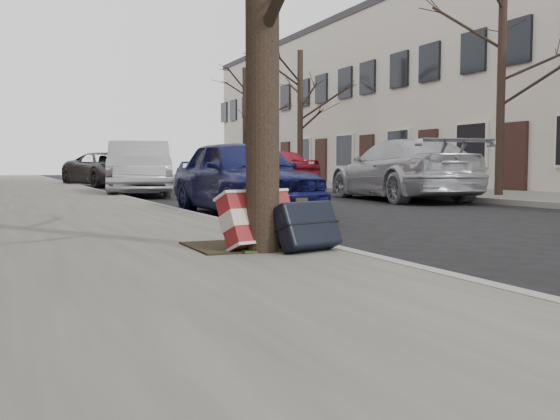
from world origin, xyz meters
name	(u,v)px	position (x,y,z in m)	size (l,w,h in m)	color
ground	(520,266)	(0.00, 0.00, 0.00)	(120.00, 120.00, 0.00)	black
near_sidewalk	(9,194)	(-3.70, 15.00, 0.06)	(5.00, 70.00, 0.12)	slate
far_sidewalk	(365,188)	(7.80, 15.00, 0.06)	(4.00, 70.00, 0.12)	slate
house_far	(467,96)	(13.15, 16.00, 3.60)	(6.70, 40.00, 7.20)	beige
dirt_patch	(240,246)	(-2.00, 1.20, 0.13)	(0.85, 0.85, 0.01)	black
suitcase_red	(258,220)	(-1.92, 0.98, 0.37)	(0.64, 0.18, 0.46)	maroon
suitcase_navy	(308,225)	(-1.60, 0.69, 0.33)	(0.55, 0.18, 0.39)	black
car_near_front	(243,177)	(-0.25, 5.79, 0.65)	(1.52, 3.79, 1.29)	#12154B
car_near_mid	(139,168)	(-0.38, 13.58, 0.76)	(1.62, 4.63, 1.53)	#A8AAAF
car_near_back	(108,170)	(0.00, 21.63, 0.69)	(2.29, 4.96, 1.38)	#3A3A3F
car_far_front	(401,170)	(4.90, 8.66, 0.72)	(2.02, 4.96, 1.44)	#AEAFB6
car_far_back	(268,169)	(4.80, 16.63, 0.73)	(1.71, 4.26, 1.45)	maroon
tree_far_a	(501,86)	(7.20, 7.87, 2.74)	(0.20, 0.20, 5.24)	black
tree_far_b	(300,117)	(7.20, 18.98, 2.79)	(0.23, 0.23, 5.34)	black
tree_far_c	(245,124)	(7.20, 25.24, 2.90)	(0.23, 0.23, 5.55)	black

